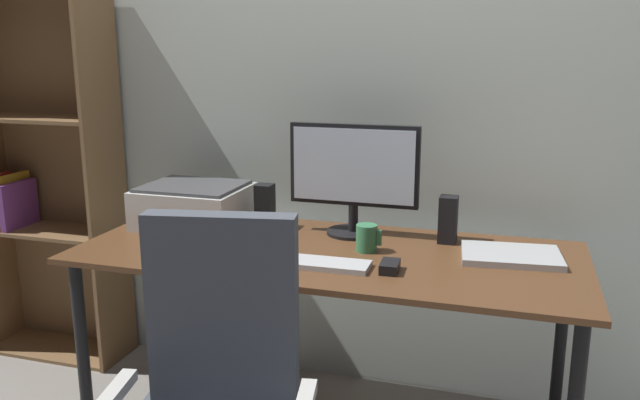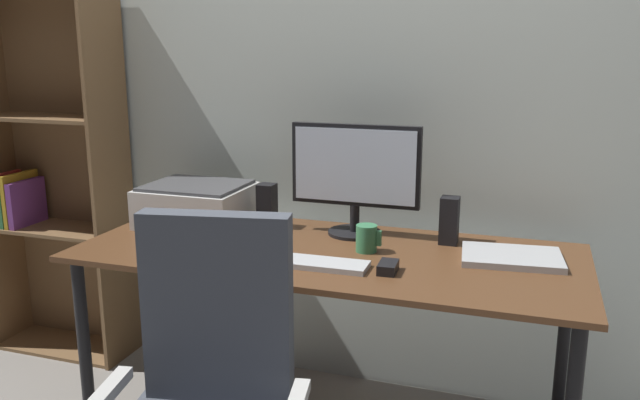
# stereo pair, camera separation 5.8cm
# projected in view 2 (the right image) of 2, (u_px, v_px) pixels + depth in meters

# --- Properties ---
(back_wall) EXTENTS (6.40, 0.10, 2.60)m
(back_wall) POSITION_uv_depth(u_px,v_px,m) (369.00, 79.00, 2.60)
(back_wall) COLOR beige
(back_wall) RESTS_ON ground
(desk) EXTENTS (1.73, 0.73, 0.74)m
(desk) POSITION_uv_depth(u_px,v_px,m) (327.00, 271.00, 2.25)
(desk) COLOR #56351E
(desk) RESTS_ON ground
(monitor) EXTENTS (0.49, 0.20, 0.41)m
(monitor) POSITION_uv_depth(u_px,v_px,m) (355.00, 173.00, 2.37)
(monitor) COLOR black
(monitor) RESTS_ON desk
(keyboard) EXTENTS (0.29, 0.12, 0.02)m
(keyboard) POSITION_uv_depth(u_px,v_px,m) (323.00, 264.00, 2.06)
(keyboard) COLOR #B7BABC
(keyboard) RESTS_ON desk
(mouse) EXTENTS (0.06, 0.10, 0.03)m
(mouse) POSITION_uv_depth(u_px,v_px,m) (388.00, 267.00, 2.01)
(mouse) COLOR black
(mouse) RESTS_ON desk
(coffee_mug) EXTENTS (0.09, 0.07, 0.09)m
(coffee_mug) POSITION_uv_depth(u_px,v_px,m) (367.00, 238.00, 2.21)
(coffee_mug) COLOR #387F51
(coffee_mug) RESTS_ON desk
(laptop) EXTENTS (0.34, 0.26, 0.02)m
(laptop) POSITION_uv_depth(u_px,v_px,m) (512.00, 257.00, 2.13)
(laptop) COLOR #B7BABC
(laptop) RESTS_ON desk
(speaker_left) EXTENTS (0.06, 0.07, 0.17)m
(speaker_left) POSITION_uv_depth(u_px,v_px,m) (267.00, 205.00, 2.51)
(speaker_left) COLOR black
(speaker_left) RESTS_ON desk
(speaker_right) EXTENTS (0.06, 0.07, 0.17)m
(speaker_right) POSITION_uv_depth(u_px,v_px,m) (449.00, 220.00, 2.29)
(speaker_right) COLOR black
(speaker_right) RESTS_ON desk
(printer) EXTENTS (0.40, 0.34, 0.16)m
(printer) POSITION_uv_depth(u_px,v_px,m) (197.00, 204.00, 2.55)
(printer) COLOR silver
(printer) RESTS_ON desk
(bookshelf) EXTENTS (0.68, 0.28, 1.72)m
(bookshelf) POSITION_uv_depth(u_px,v_px,m) (52.00, 176.00, 3.00)
(bookshelf) COLOR brown
(bookshelf) RESTS_ON ground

